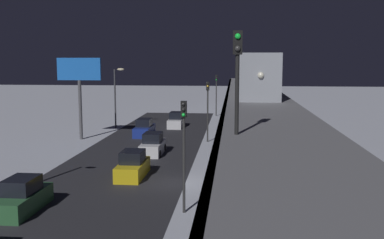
{
  "coord_description": "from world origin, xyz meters",
  "views": [
    {
      "loc": [
        -4.42,
        30.12,
        8.63
      ],
      "look_at": [
        0.02,
        -16.24,
        2.38
      ],
      "focal_mm": 41.32,
      "sensor_mm": 36.0,
      "label": 1
    }
  ],
  "objects_px": {
    "traffic_light_mid": "(208,103)",
    "sedan_yellow": "(133,166)",
    "sedan_blue": "(144,129)",
    "traffic_light_near": "(184,140)",
    "subway_train": "(248,69)",
    "rail_signal": "(237,64)",
    "sedan_white_2": "(176,121)",
    "sedan_green": "(22,198)",
    "traffic_light_far": "(216,89)",
    "commercial_billboard": "(79,77)",
    "sedan_white": "(153,145)"
  },
  "relations": [
    {
      "from": "traffic_light_mid",
      "to": "sedan_yellow",
      "type": "bearing_deg",
      "value": 72.34
    },
    {
      "from": "sedan_blue",
      "to": "traffic_light_near",
      "type": "xyz_separation_m",
      "value": [
        -7.5,
        25.39,
        3.4
      ]
    },
    {
      "from": "subway_train",
      "to": "traffic_light_near",
      "type": "bearing_deg",
      "value": 82.36
    },
    {
      "from": "subway_train",
      "to": "traffic_light_near",
      "type": "distance_m",
      "value": 34.46
    },
    {
      "from": "rail_signal",
      "to": "sedan_white_2",
      "type": "bearing_deg",
      "value": -79.11
    },
    {
      "from": "traffic_light_mid",
      "to": "sedan_green",
      "type": "bearing_deg",
      "value": 67.84
    },
    {
      "from": "sedan_blue",
      "to": "traffic_light_mid",
      "type": "relative_size",
      "value": 0.72
    },
    {
      "from": "subway_train",
      "to": "sedan_white_2",
      "type": "distance_m",
      "value": 11.57
    },
    {
      "from": "traffic_light_mid",
      "to": "traffic_light_far",
      "type": "distance_m",
      "value": 22.2
    },
    {
      "from": "sedan_blue",
      "to": "commercial_billboard",
      "type": "xyz_separation_m",
      "value": [
        6.46,
        2.94,
        6.03
      ]
    },
    {
      "from": "traffic_light_mid",
      "to": "sedan_white",
      "type": "bearing_deg",
      "value": 54.19
    },
    {
      "from": "sedan_white_2",
      "to": "sedan_blue",
      "type": "bearing_deg",
      "value": -111.93
    },
    {
      "from": "subway_train",
      "to": "sedan_white_2",
      "type": "xyz_separation_m",
      "value": [
        9.26,
        1.65,
        -6.73
      ]
    },
    {
      "from": "sedan_yellow",
      "to": "sedan_white_2",
      "type": "height_order",
      "value": "same"
    },
    {
      "from": "rail_signal",
      "to": "commercial_billboard",
      "type": "xyz_separation_m",
      "value": [
        16.84,
        -29.48,
        -1.65
      ]
    },
    {
      "from": "sedan_white",
      "to": "sedan_yellow",
      "type": "distance_m",
      "value": 8.25
    },
    {
      "from": "rail_signal",
      "to": "commercial_billboard",
      "type": "relative_size",
      "value": 0.45
    },
    {
      "from": "rail_signal",
      "to": "sedan_blue",
      "type": "xyz_separation_m",
      "value": [
        10.38,
        -32.42,
        -7.68
      ]
    },
    {
      "from": "sedan_green",
      "to": "commercial_billboard",
      "type": "relative_size",
      "value": 0.52
    },
    {
      "from": "sedan_white",
      "to": "traffic_light_far",
      "type": "relative_size",
      "value": 0.72
    },
    {
      "from": "sedan_white",
      "to": "traffic_light_near",
      "type": "height_order",
      "value": "traffic_light_near"
    },
    {
      "from": "rail_signal",
      "to": "traffic_light_near",
      "type": "xyz_separation_m",
      "value": [
        2.88,
        -7.03,
        -4.28
      ]
    },
    {
      "from": "sedan_yellow",
      "to": "traffic_light_far",
      "type": "relative_size",
      "value": 0.7
    },
    {
      "from": "traffic_light_near",
      "to": "sedan_green",
      "type": "bearing_deg",
      "value": 3.87
    },
    {
      "from": "sedan_white",
      "to": "commercial_billboard",
      "type": "relative_size",
      "value": 0.52
    },
    {
      "from": "traffic_light_mid",
      "to": "subway_train",
      "type": "bearing_deg",
      "value": -111.13
    },
    {
      "from": "sedan_white",
      "to": "sedan_yellow",
      "type": "bearing_deg",
      "value": -90.0
    },
    {
      "from": "sedan_green",
      "to": "sedan_yellow",
      "type": "distance_m",
      "value": 9.29
    },
    {
      "from": "traffic_light_near",
      "to": "rail_signal",
      "type": "bearing_deg",
      "value": 112.27
    },
    {
      "from": "traffic_light_mid",
      "to": "sedan_blue",
      "type": "bearing_deg",
      "value": -23.05
    },
    {
      "from": "commercial_billboard",
      "to": "traffic_light_mid",
      "type": "bearing_deg",
      "value": 178.98
    },
    {
      "from": "sedan_yellow",
      "to": "sedan_blue",
      "type": "bearing_deg",
      "value": 98.87
    },
    {
      "from": "sedan_white",
      "to": "sedan_yellow",
      "type": "xyz_separation_m",
      "value": [
        -0.0,
        8.25,
        0.01
      ]
    },
    {
      "from": "sedan_green",
      "to": "traffic_light_near",
      "type": "distance_m",
      "value": 9.92
    },
    {
      "from": "rail_signal",
      "to": "commercial_billboard",
      "type": "distance_m",
      "value": 33.99
    },
    {
      "from": "subway_train",
      "to": "sedan_white",
      "type": "bearing_deg",
      "value": 63.18
    },
    {
      "from": "commercial_billboard",
      "to": "sedan_white_2",
      "type": "bearing_deg",
      "value": -133.1
    },
    {
      "from": "subway_train",
      "to": "sedan_yellow",
      "type": "relative_size",
      "value": 12.33
    },
    {
      "from": "sedan_white",
      "to": "sedan_blue",
      "type": "xyz_separation_m",
      "value": [
        2.8,
        -9.71,
        0.01
      ]
    },
    {
      "from": "sedan_yellow",
      "to": "sedan_green",
      "type": "bearing_deg",
      "value": -119.68
    },
    {
      "from": "traffic_light_far",
      "to": "commercial_billboard",
      "type": "height_order",
      "value": "commercial_billboard"
    },
    {
      "from": "sedan_yellow",
      "to": "traffic_light_near",
      "type": "bearing_deg",
      "value": -57.73
    },
    {
      "from": "sedan_yellow",
      "to": "sedan_blue",
      "type": "distance_m",
      "value": 18.17
    },
    {
      "from": "subway_train",
      "to": "sedan_blue",
      "type": "distance_m",
      "value": 16.27
    },
    {
      "from": "rail_signal",
      "to": "sedan_yellow",
      "type": "height_order",
      "value": "rail_signal"
    },
    {
      "from": "sedan_green",
      "to": "traffic_light_near",
      "type": "relative_size",
      "value": 0.72
    },
    {
      "from": "rail_signal",
      "to": "traffic_light_far",
      "type": "distance_m",
      "value": 51.69
    },
    {
      "from": "sedan_blue",
      "to": "commercial_billboard",
      "type": "relative_size",
      "value": 0.52
    },
    {
      "from": "sedan_white",
      "to": "traffic_light_mid",
      "type": "bearing_deg",
      "value": 54.19
    },
    {
      "from": "traffic_light_far",
      "to": "commercial_billboard",
      "type": "distance_m",
      "value": 26.15
    }
  ]
}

